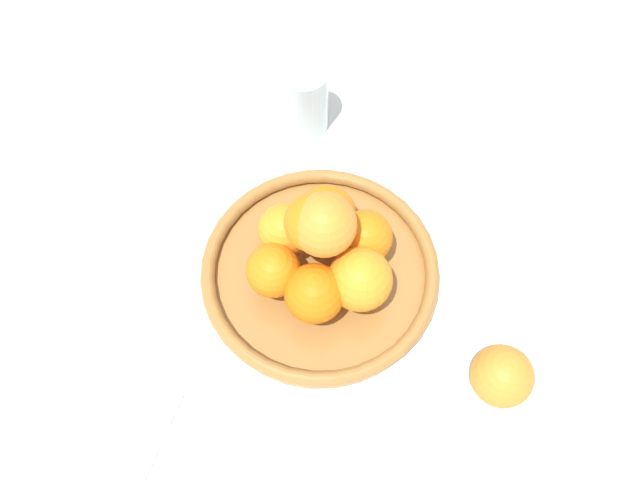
# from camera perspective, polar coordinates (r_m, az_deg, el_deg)

# --- Properties ---
(ground_plane) EXTENTS (4.00, 4.00, 0.00)m
(ground_plane) POSITION_cam_1_polar(r_m,az_deg,el_deg) (0.87, 0.00, -3.45)
(ground_plane) COLOR silver
(fruit_bowl) EXTENTS (0.33, 0.33, 0.04)m
(fruit_bowl) POSITION_cam_1_polar(r_m,az_deg,el_deg) (0.86, 0.00, -2.91)
(fruit_bowl) COLOR #A57238
(fruit_bowl) RESTS_ON ground_plane
(orange_pile) EXTENTS (0.20, 0.19, 0.14)m
(orange_pile) POSITION_cam_1_polar(r_m,az_deg,el_deg) (0.79, 0.25, -0.64)
(orange_pile) COLOR orange
(orange_pile) RESTS_ON fruit_bowl
(stray_orange) EXTENTS (0.08, 0.08, 0.08)m
(stray_orange) POSITION_cam_1_polar(r_m,az_deg,el_deg) (0.82, 16.29, -11.84)
(stray_orange) COLOR orange
(stray_orange) RESTS_ON ground_plane
(drinking_glass) EXTENTS (0.07, 0.07, 0.12)m
(drinking_glass) POSITION_cam_1_polar(r_m,az_deg,el_deg) (0.98, -1.38, 12.65)
(drinking_glass) COLOR silver
(drinking_glass) RESTS_ON ground_plane
(napkin_folded) EXTENTS (0.19, 0.19, 0.01)m
(napkin_folded) POSITION_cam_1_polar(r_m,az_deg,el_deg) (0.85, -18.99, -16.22)
(napkin_folded) COLOR white
(napkin_folded) RESTS_ON ground_plane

